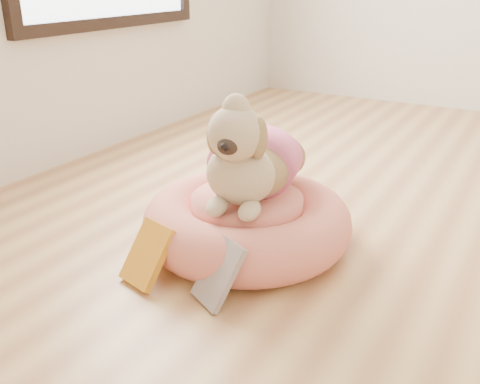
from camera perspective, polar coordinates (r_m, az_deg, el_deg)
The scene contains 5 objects.
floor at distance 2.06m, azimuth 24.02°, elevation -6.27°, with size 4.50×4.50×0.00m, color #AE7748.
pet_bed at distance 1.91m, azimuth 0.76°, elevation -3.20°, with size 0.74×0.74×0.19m.
dog at distance 1.81m, azimuth 1.14°, elevation 5.39°, with size 0.37×0.54×0.40m, color brown, non-canonical shape.
book_yellow at distance 1.73m, azimuth -9.83°, elevation -6.58°, with size 0.14×0.03×0.21m, color yellow.
book_white at distance 1.60m, azimuth -2.32°, elevation -8.58°, with size 0.13×0.02×0.21m, color white.
Camera 1 is at (0.11, -1.84, 0.92)m, focal length 40.00 mm.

